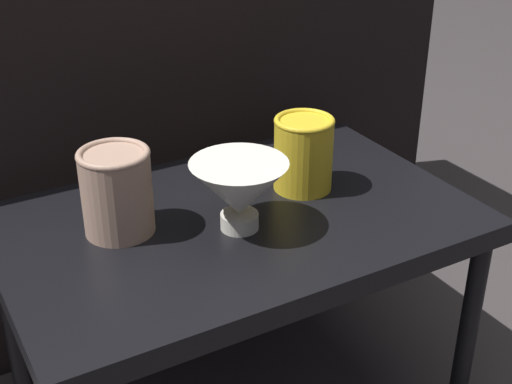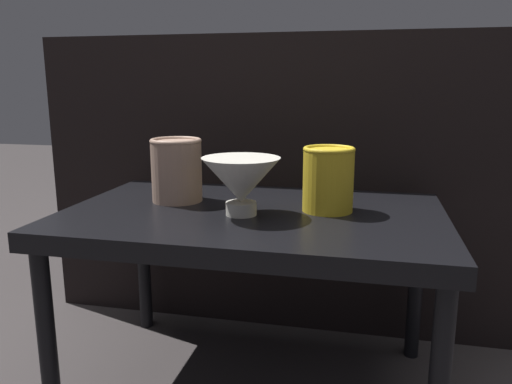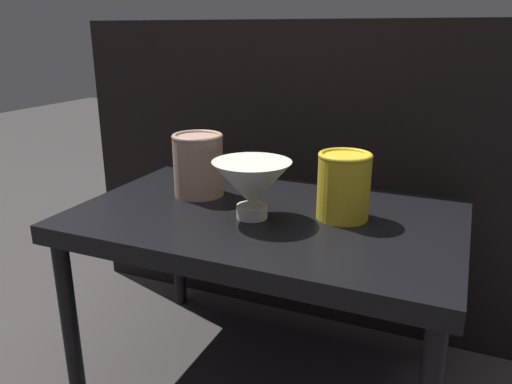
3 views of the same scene
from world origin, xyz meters
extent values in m
cube|color=black|center=(0.00, 0.00, 0.41)|extent=(0.82, 0.52, 0.04)
cylinder|color=black|center=(0.37, -0.22, 0.19)|extent=(0.04, 0.04, 0.39)
cylinder|color=black|center=(-0.37, 0.22, 0.19)|extent=(0.04, 0.04, 0.39)
cylinder|color=black|center=(0.37, 0.22, 0.19)|extent=(0.04, 0.04, 0.39)
cube|color=black|center=(0.00, 0.56, 0.42)|extent=(1.40, 0.50, 0.83)
cylinder|color=silver|center=(-0.02, -0.04, 0.44)|extent=(0.06, 0.06, 0.03)
cone|color=silver|center=(-0.02, -0.04, 0.50)|extent=(0.16, 0.16, 0.09)
cylinder|color=tan|center=(-0.19, 0.05, 0.50)|extent=(0.12, 0.12, 0.14)
torus|color=tan|center=(-0.19, 0.05, 0.57)|extent=(0.12, 0.12, 0.01)
cylinder|color=gold|center=(0.16, 0.03, 0.50)|extent=(0.11, 0.11, 0.13)
torus|color=gold|center=(0.16, 0.03, 0.56)|extent=(0.11, 0.11, 0.01)
camera|label=1|loc=(-0.51, -0.96, 1.04)|focal=50.00mm
camera|label=2|loc=(0.24, -1.03, 0.70)|focal=35.00mm
camera|label=3|loc=(0.38, -0.94, 0.81)|focal=35.00mm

